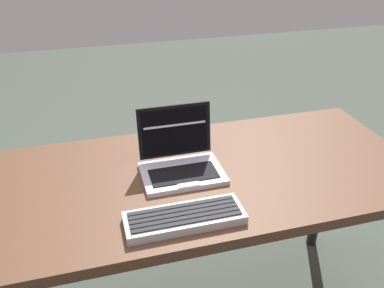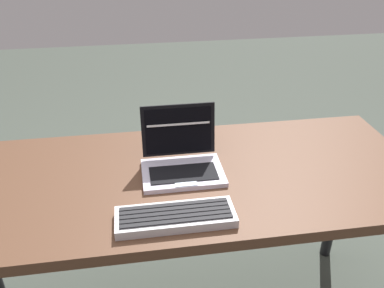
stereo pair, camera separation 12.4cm
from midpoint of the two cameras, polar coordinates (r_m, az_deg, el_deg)
The scene contains 3 objects.
desk at distance 1.34m, azimuth 0.28°, elevation -6.90°, with size 1.60×0.64×0.70m.
laptop_front at distance 1.31m, azimuth 1.24°, elevation -2.32°, with size 0.26×0.20×0.20m.
external_keyboard at distance 1.12m, azimuth 0.89°, elevation -10.15°, with size 0.32×0.11×0.03m.
Camera 2 is at (-0.11, -1.08, 1.44)m, focal length 38.49 mm.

